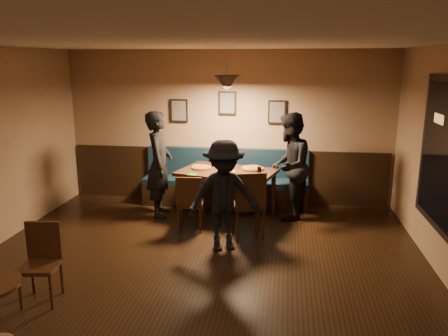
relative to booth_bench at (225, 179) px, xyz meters
name	(u,v)px	position (x,y,z in m)	size (l,w,h in m)	color
floor	(187,291)	(0.00, -3.20, -0.50)	(7.00, 7.00, 0.00)	black
ceiling	(182,40)	(0.00, -3.20, 2.30)	(7.00, 7.00, 0.00)	silver
wall_back	(228,127)	(0.00, 0.30, 0.90)	(6.00, 6.00, 0.00)	#8C704F
wainscot	(227,175)	(0.00, 0.27, 0.00)	(5.88, 0.06, 1.00)	black
booth_bench	(225,179)	(0.00, 0.00, 0.00)	(3.00, 0.60, 1.00)	#0F232D
picture_left	(179,111)	(-0.90, 0.27, 1.20)	(0.32, 0.04, 0.42)	black
picture_center	(227,103)	(0.00, 0.27, 1.35)	(0.32, 0.04, 0.42)	black
picture_right	(277,112)	(0.90, 0.27, 1.20)	(0.32, 0.04, 0.42)	black
pendant_lamp	(227,83)	(0.12, -0.68, 1.75)	(0.44, 0.44, 0.25)	black
dining_table	(227,194)	(0.12, -0.68, -0.09)	(1.53, 0.98, 0.82)	black
chair_near_left	(191,202)	(-0.37, -1.28, -0.05)	(0.39, 0.39, 0.89)	black
chair_near_right	(248,203)	(0.54, -1.42, 0.01)	(0.46, 0.46, 1.03)	black
diner_left	(159,164)	(-1.03, -0.70, 0.40)	(0.65, 0.43, 1.79)	black
diner_right	(289,166)	(1.14, -0.52, 0.39)	(0.87, 0.68, 1.78)	black
diner_front	(224,196)	(0.25, -1.95, 0.28)	(1.01, 0.58, 1.56)	black
pizza_a	(201,167)	(-0.33, -0.59, 0.34)	(0.32, 0.32, 0.04)	orange
pizza_b	(226,172)	(0.13, -0.83, 0.34)	(0.31, 0.31, 0.04)	orange
pizza_c	(253,168)	(0.54, -0.53, 0.34)	(0.36, 0.36, 0.04)	orange
soda_glass	(259,171)	(0.67, -0.94, 0.40)	(0.07, 0.07, 0.15)	black
tabasco_bottle	(260,169)	(0.68, -0.77, 0.39)	(0.03, 0.03, 0.13)	#890704
napkin_a	(198,165)	(-0.43, -0.39, 0.32)	(0.16, 0.16, 0.01)	#1F763C
napkin_b	(193,174)	(-0.39, -1.00, 0.32)	(0.14, 0.14, 0.01)	#1D6F1F
cutlery_set	(222,176)	(0.09, -1.06, 0.32)	(0.02, 0.21, 0.00)	silver
cafe_chair_far	(40,265)	(-1.54, -3.63, -0.07)	(0.38, 0.38, 0.87)	black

